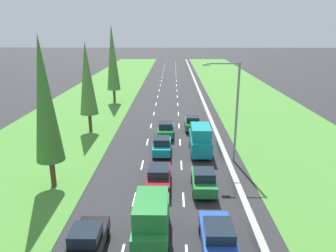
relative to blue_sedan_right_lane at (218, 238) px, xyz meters
The scene contains 18 objects.
ground_plane 44.59m from the blue_sedan_right_lane, 94.43° to the left, with size 300.00×300.00×0.00m, color #28282B.
grass_verge_left 47.28m from the blue_sedan_right_lane, 109.91° to the left, with size 14.00×140.00×0.04m, color #478433.
grass_verge_right 45.77m from the blue_sedan_right_lane, 76.22° to the left, with size 14.00×140.00×0.04m, color #478433.
median_barrier 44.50m from the blue_sedan_right_lane, 87.10° to the left, with size 0.44×120.00×0.85m, color #9E9B93.
lane_markings 44.59m from the blue_sedan_right_lane, 94.43° to the left, with size 3.64×116.00×0.01m.
blue_sedan_right_lane is the anchor object (origin of this frame).
green_hatchback_right_lane 6.83m from the blue_sedan_right_lane, 91.41° to the left, with size 1.74×3.90×1.72m.
green_van_centre_lane 3.76m from the blue_sedan_right_lane, 168.70° to the left, with size 1.96×4.90×2.82m.
teal_van_right_lane 14.40m from the blue_sedan_right_lane, 89.28° to the left, with size 1.96×4.90×2.82m.
maroon_sedan_centre_lane 8.26m from the blue_sedan_right_lane, 115.41° to the left, with size 1.82×4.50×1.64m.
green_hatchback_right_lane_fifth 21.98m from the blue_sedan_right_lane, 90.38° to the left, with size 1.74×3.90×1.72m.
teal_hatchback_centre_lane 14.60m from the blue_sedan_right_lane, 103.96° to the left, with size 1.74×3.90×1.72m.
green_hatchback_centre_lane_fifth 19.65m from the blue_sedan_right_lane, 99.53° to the left, with size 1.74×3.90×1.72m.
black_hatchback_left_lane 7.02m from the blue_sedan_right_lane, behind, with size 1.74×3.90×1.72m.
poplar_tree_second 14.96m from the blue_sedan_right_lane, 147.79° to the left, with size 2.09×2.09×11.42m.
poplar_tree_third 24.80m from the blue_sedan_right_lane, 120.08° to the left, with size 2.06×2.06×10.37m.
poplar_tree_fourth 38.84m from the blue_sedan_right_lane, 108.28° to the left, with size 2.11×2.11×12.35m.
street_light_mast 13.48m from the blue_sedan_right_lane, 77.42° to the left, with size 3.20×0.28×9.00m.
Camera 1 is at (0.96, 0.62, 11.67)m, focal length 34.40 mm.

